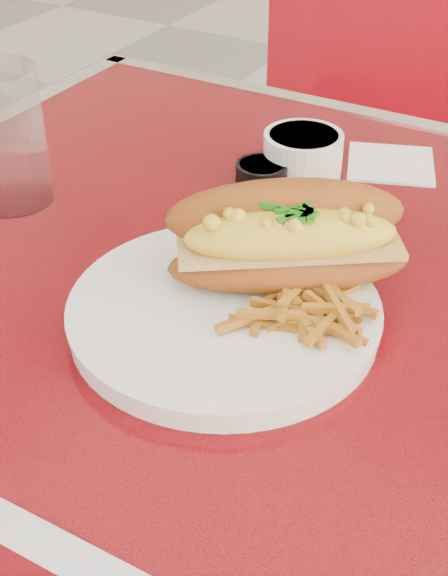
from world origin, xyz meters
The scene contains 9 objects.
diner_table centered at (0.00, 0.00, 0.61)m, with size 1.23×0.83×0.77m.
dinner_plate centered at (-0.09, -0.13, 0.78)m, with size 0.32×0.32×0.02m.
mac_hoagie centered at (-0.07, -0.05, 0.83)m, with size 0.25×0.22×0.10m.
fries_pile centered at (-0.03, -0.10, 0.80)m, with size 0.10×0.09×0.03m, color #C37D21, non-canonical shape.
fork centered at (-0.05, -0.05, 0.79)m, with size 0.05×0.14×0.00m.
gravy_ramekin centered at (-0.16, 0.18, 0.80)m, with size 0.11×0.11×0.05m.
sauce_cup_left centered at (-0.19, 0.13, 0.79)m, with size 0.08×0.08×0.03m.
water_tumbler centered at (-0.42, -0.04, 0.85)m, with size 0.09×0.09×0.16m, color silver.
paper_napkin centered at (-0.07, 0.26, 0.77)m, with size 0.11×0.11×0.00m, color white.
Camera 1 is at (0.20, -0.64, 1.23)m, focal length 50.00 mm.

